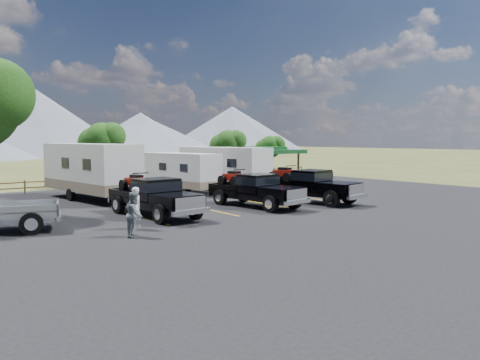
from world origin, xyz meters
TOP-DOWN VIEW (x-y plane):
  - ground at (0.00, 0.00)m, footprint 320.00×320.00m
  - asphalt_lot at (0.00, 3.00)m, footprint 44.00×34.00m
  - stall_lines at (0.00, 4.00)m, footprint 12.12×5.50m
  - tree_ne_a at (8.97, 17.01)m, footprint 3.11×2.92m
  - tree_ne_b at (14.98, 18.01)m, footprint 2.77×2.59m
  - tree_north at (-2.03, 19.02)m, footprint 3.46×3.24m
  - rail_fence at (2.00, 18.50)m, footprint 36.12×0.12m
  - pavilion at (13.00, 17.00)m, footprint 6.20×6.20m
  - rig_left at (-5.36, 4.01)m, footprint 2.55×6.53m
  - rig_center at (0.78, 3.43)m, footprint 2.70×6.49m
  - rig_right at (4.64, 2.88)m, footprint 3.21×6.93m
  - trailer_left at (-5.44, 12.37)m, footprint 3.63×10.38m
  - trailer_center at (1.06, 12.19)m, footprint 3.18×8.33m
  - trailer_right at (4.57, 11.53)m, footprint 3.73×9.46m
  - person_a at (-7.64, 1.38)m, footprint 0.77×0.62m
  - person_b at (-8.33, -0.05)m, footprint 1.09×1.11m

SIDE VIEW (x-z plane):
  - ground at x=0.00m, z-range 0.00..0.00m
  - asphalt_lot at x=0.00m, z-range 0.00..0.04m
  - stall_lines at x=0.00m, z-range 0.04..0.05m
  - rail_fence at x=2.00m, z-range 0.11..1.11m
  - person_b at x=-8.33m, z-range 0.04..1.85m
  - person_a at x=-7.64m, z-range 0.04..1.87m
  - rig_center at x=0.78m, z-range 0.00..2.11m
  - rig_left at x=-5.36m, z-range 0.00..2.14m
  - rig_right at x=4.64m, z-range 0.00..2.23m
  - trailer_center at x=1.06m, z-range 0.11..2.99m
  - trailer_right at x=4.57m, z-range 0.12..3.39m
  - trailer_left at x=-5.44m, z-range 0.12..3.71m
  - pavilion at x=13.00m, z-range 1.18..4.40m
  - tree_ne_b at x=14.98m, z-range 0.99..5.26m
  - tree_ne_a at x=8.97m, z-range 1.10..5.86m
  - tree_north at x=-2.03m, z-range 1.21..6.46m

